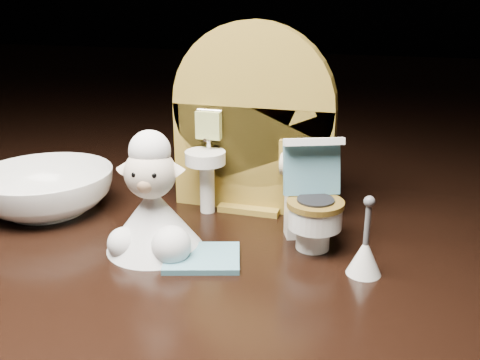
% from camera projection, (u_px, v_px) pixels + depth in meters
% --- Properties ---
extents(backdrop_panel, '(0.13, 0.05, 0.15)m').
position_uv_depth(backdrop_panel, '(252.00, 131.00, 0.42)').
color(backdrop_panel, olive).
rests_on(backdrop_panel, ground).
extents(toy_toilet, '(0.05, 0.05, 0.08)m').
position_uv_depth(toy_toilet, '(312.00, 206.00, 0.37)').
color(toy_toilet, white).
rests_on(toy_toilet, ground).
extents(bath_mat, '(0.06, 0.05, 0.00)m').
position_uv_depth(bath_mat, '(202.00, 258.00, 0.36)').
color(bath_mat, teal).
rests_on(bath_mat, ground).
extents(toilet_brush, '(0.02, 0.02, 0.05)m').
position_uv_depth(toilet_brush, '(365.00, 254.00, 0.34)').
color(toilet_brush, white).
rests_on(toilet_brush, ground).
extents(plush_lamb, '(0.07, 0.07, 0.09)m').
position_uv_depth(plush_lamb, '(153.00, 209.00, 0.36)').
color(plush_lamb, silver).
rests_on(plush_lamb, ground).
extents(ceramic_bowl, '(0.13, 0.13, 0.03)m').
position_uv_depth(ceramic_bowl, '(46.00, 191.00, 0.43)').
color(ceramic_bowl, white).
rests_on(ceramic_bowl, ground).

